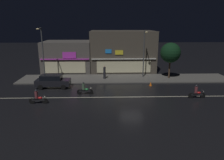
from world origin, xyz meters
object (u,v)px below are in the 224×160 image
object	(u,v)px
motorcycle_lead	(197,93)
traffic_cone	(151,84)
motorcycle_opposite_lane	(38,98)
pedestrian_on_sidewalk	(104,73)
streetlamp_west	(42,50)
parked_car_near_kerb	(53,81)
motorcycle_following	(84,89)
streetlamp_mid	(144,50)

from	to	relation	value
motorcycle_lead	traffic_cone	xyz separation A→B (m)	(-4.06, 4.87, -0.36)
motorcycle_lead	motorcycle_opposite_lane	world-z (taller)	same
pedestrian_on_sidewalk	streetlamp_west	bearing A→B (deg)	67.46
parked_car_near_kerb	motorcycle_opposite_lane	xyz separation A→B (m)	(-0.19, -5.62, -0.24)
motorcycle_opposite_lane	motorcycle_following	bearing A→B (deg)	-142.18
streetlamp_mid	motorcycle_lead	xyz separation A→B (m)	(4.33, -8.96, -3.57)
streetlamp_mid	motorcycle_following	distance (m)	11.52
traffic_cone	motorcycle_opposite_lane	bearing A→B (deg)	-154.95
streetlamp_west	streetlamp_mid	distance (m)	14.42
pedestrian_on_sidewalk	parked_car_near_kerb	bearing A→B (deg)	93.36
parked_car_near_kerb	streetlamp_mid	bearing A→B (deg)	19.91
motorcycle_lead	traffic_cone	bearing A→B (deg)	-44.87
motorcycle_following	traffic_cone	distance (m)	9.01
streetlamp_mid	motorcycle_opposite_lane	world-z (taller)	streetlamp_mid
streetlamp_west	parked_car_near_kerb	world-z (taller)	streetlamp_west
streetlamp_mid	motorcycle_following	xyz separation A→B (m)	(-8.12, -7.36, -3.57)
pedestrian_on_sidewalk	traffic_cone	xyz separation A→B (m)	(6.11, -3.44, -0.76)
streetlamp_west	parked_car_near_kerb	distance (m)	5.17
parked_car_near_kerb	traffic_cone	world-z (taller)	parked_car_near_kerb
motorcycle_following	traffic_cone	bearing A→B (deg)	21.77
streetlamp_mid	pedestrian_on_sidewalk	world-z (taller)	streetlamp_mid
motorcycle_opposite_lane	traffic_cone	bearing A→B (deg)	-148.60
pedestrian_on_sidewalk	parked_car_near_kerb	size ratio (longest dim) A/B	0.44
streetlamp_west	streetlamp_mid	world-z (taller)	streetlamp_west
pedestrian_on_sidewalk	motorcycle_opposite_lane	distance (m)	11.66
parked_car_near_kerb	pedestrian_on_sidewalk	bearing A→B (deg)	30.23
motorcycle_following	motorcycle_opposite_lane	world-z (taller)	same
pedestrian_on_sidewalk	parked_car_near_kerb	xyz separation A→B (m)	(-6.61, -3.85, -0.16)
pedestrian_on_sidewalk	motorcycle_opposite_lane	bearing A→B (deg)	117.47
motorcycle_lead	traffic_cone	world-z (taller)	motorcycle_lead
motorcycle_following	motorcycle_opposite_lane	size ratio (longest dim) A/B	1.00
motorcycle_opposite_lane	parked_car_near_kerb	bearing A→B (deg)	-85.55
motorcycle_following	motorcycle_opposite_lane	bearing A→B (deg)	-148.06
streetlamp_west	streetlamp_mid	xyz separation A→B (m)	(14.36, 1.30, -0.25)
streetlamp_mid	pedestrian_on_sidewalk	bearing A→B (deg)	-173.58
streetlamp_mid	pedestrian_on_sidewalk	xyz separation A→B (m)	(-5.83, -0.66, -3.17)
streetlamp_west	motorcycle_following	bearing A→B (deg)	-44.14
motorcycle_lead	motorcycle_opposite_lane	xyz separation A→B (m)	(-16.96, -1.16, 0.00)
streetlamp_west	motorcycle_opposite_lane	xyz separation A→B (m)	(1.74, -8.82, -3.81)
motorcycle_opposite_lane	pedestrian_on_sidewalk	bearing A→B (deg)	-119.31
pedestrian_on_sidewalk	motorcycle_lead	bearing A→B (deg)	-156.12
streetlamp_mid	motorcycle_lead	world-z (taller)	streetlamp_mid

